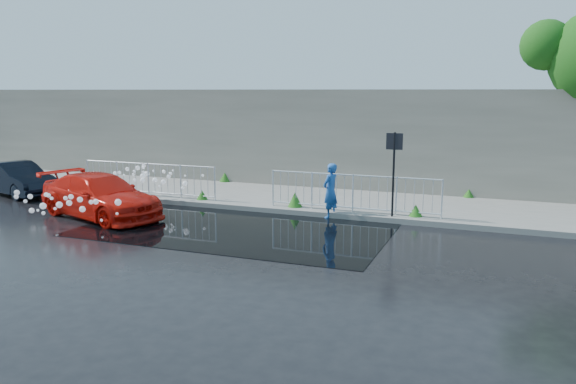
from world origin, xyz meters
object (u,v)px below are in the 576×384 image
Objects in this scene: red_car at (100,196)px; person at (330,191)px; dark_car at (17,179)px; sign_post at (394,161)px.

person is (6.20, 2.33, 0.17)m from red_car.
dark_car is at bearing 87.21° from red_car.
person is (-1.77, -0.10, -0.93)m from sign_post.
sign_post is 2.01m from person.
red_car reaches higher than dark_car.
sign_post is 1.58× the size of person.
dark_car is at bearing -177.09° from sign_post.
sign_post reaches higher than red_car.
dark_car is (-13.00, -0.66, -1.14)m from sign_post.
dark_car is (-5.03, 1.77, -0.04)m from red_car.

